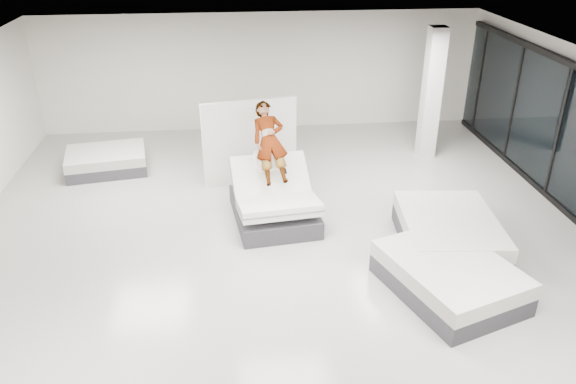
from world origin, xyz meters
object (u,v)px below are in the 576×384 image
at_px(hero_bed, 274,202).
at_px(person, 270,155).
at_px(flat_bed_left_far, 107,161).
at_px(remote, 285,171).
at_px(column, 431,94).
at_px(divider_panel, 250,142).
at_px(flat_bed_right_near, 449,277).
at_px(flat_bed_right_far, 448,232).

relative_size(hero_bed, person, 1.28).
bearing_deg(flat_bed_left_far, remote, -35.14).
relative_size(remote, column, 0.04).
bearing_deg(column, divider_panel, -165.99).
height_order(hero_bed, divider_panel, divider_panel).
bearing_deg(person, hero_bed, -90.00).
bearing_deg(remote, person, 122.15).
xyz_separation_m(divider_panel, flat_bed_right_near, (2.99, -4.53, -0.67)).
bearing_deg(hero_bed, remote, 0.15).
distance_m(person, flat_bed_right_near, 4.13).
distance_m(flat_bed_left_far, column, 7.98).
height_order(hero_bed, person, person).
relative_size(hero_bed, flat_bed_right_near, 0.85).
bearing_deg(hero_bed, person, 96.84).
distance_m(remote, flat_bed_left_far, 4.96).
xyz_separation_m(remote, flat_bed_right_far, (2.87, -1.34, -0.76)).
bearing_deg(hero_bed, flat_bed_right_near, -45.89).
relative_size(remote, divider_panel, 0.07).
bearing_deg(flat_bed_left_far, hero_bed, -36.70).
bearing_deg(person, flat_bed_right_near, -55.54).
xyz_separation_m(hero_bed, flat_bed_right_far, (3.09, -1.34, -0.08)).
bearing_deg(flat_bed_left_far, divider_panel, -15.97).
height_order(divider_panel, flat_bed_right_near, divider_panel).
bearing_deg(column, remote, -142.60).
height_order(remote, flat_bed_right_far, remote).
height_order(divider_panel, column, column).
height_order(flat_bed_right_near, column, column).
bearing_deg(column, flat_bed_right_near, -104.65).
relative_size(flat_bed_right_far, column, 0.74).
bearing_deg(flat_bed_right_far, person, 152.02).
bearing_deg(remote, column, 30.56).
xyz_separation_m(remote, flat_bed_left_far, (-4.00, 2.81, -0.82)).
distance_m(person, column, 4.90).
height_order(remote, flat_bed_left_far, remote).
distance_m(hero_bed, flat_bed_left_far, 4.71).
bearing_deg(hero_bed, divider_panel, 101.54).
height_order(flat_bed_left_far, column, column).
xyz_separation_m(person, flat_bed_left_far, (-3.74, 2.49, -1.03)).
height_order(divider_panel, flat_bed_left_far, divider_panel).
bearing_deg(remote, flat_bed_right_near, -55.27).
bearing_deg(column, hero_bed, -144.12).
xyz_separation_m(flat_bed_right_far, flat_bed_left_far, (-6.87, 4.16, -0.06)).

